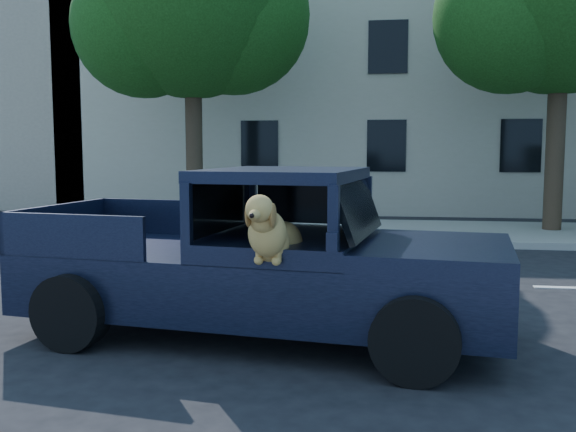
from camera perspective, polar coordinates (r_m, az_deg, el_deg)
name	(u,v)px	position (r m, az deg, el deg)	size (l,w,h in m)	color
ground	(299,345)	(7.09, 1.00, -11.38)	(120.00, 120.00, 0.00)	black
far_sidewalk	(346,231)	(16.07, 5.16, -1.31)	(60.00, 4.00, 0.15)	gray
lane_stripes	(454,284)	(10.39, 14.51, -5.90)	(21.60, 0.14, 0.01)	silver
street_tree_left	(193,7)	(17.40, -8.40, 17.88)	(6.00, 5.20, 8.60)	#332619
building_main	(445,80)	(23.43, 13.78, 11.69)	(26.00, 6.00, 9.00)	#BCB29B
pickup_truck	(254,280)	(7.25, -3.00, -5.74)	(5.54, 3.06, 1.90)	black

